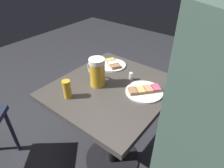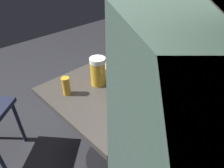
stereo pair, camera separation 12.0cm
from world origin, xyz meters
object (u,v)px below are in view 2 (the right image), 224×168
(beer_glass_small, at_px, (66,86))
(salt_shaker, at_px, (132,78))
(plate_far, at_px, (117,65))
(beer_mug, at_px, (98,71))
(plate_near, at_px, (143,93))

(beer_glass_small, relative_size, salt_shaker, 2.10)
(plate_far, distance_m, beer_mug, 0.27)
(beer_glass_small, bearing_deg, salt_shaker, 63.90)
(beer_glass_small, bearing_deg, beer_mug, 77.05)
(plate_far, height_order, salt_shaker, salt_shaker)
(beer_mug, bearing_deg, salt_shaker, 51.52)
(plate_near, relative_size, beer_mug, 1.24)
(plate_near, bearing_deg, beer_glass_small, -135.98)
(plate_far, xyz_separation_m, beer_glass_small, (0.02, -0.45, 0.05))
(beer_glass_small, xyz_separation_m, salt_shaker, (0.18, 0.38, -0.03))
(salt_shaker, bearing_deg, beer_mug, -128.48)
(beer_mug, xyz_separation_m, beer_glass_small, (-0.05, -0.20, -0.03))
(plate_far, bearing_deg, beer_mug, -74.20)
(beer_mug, height_order, beer_glass_small, beer_mug)
(plate_far, distance_m, salt_shaker, 0.22)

